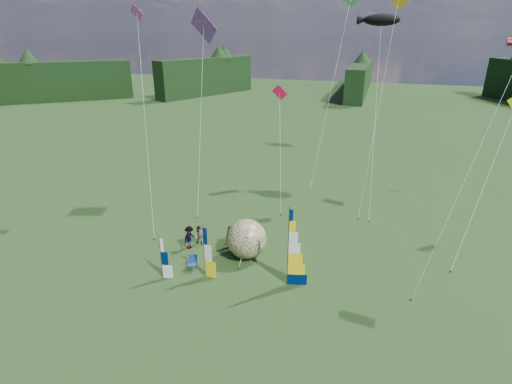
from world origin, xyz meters
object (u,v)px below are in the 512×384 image
(spectator_a, at_px, (230,237))
(kite_whale, at_px, (377,103))
(side_banner_left, at_px, (204,252))
(side_banner_far, at_px, (161,258))
(bol_inflatable, at_px, (247,239))
(spectator_d, at_px, (240,231))
(camp_chair, at_px, (192,263))
(feather_banner_main, at_px, (288,248))
(spectator_c, at_px, (190,238))
(spectator_b, at_px, (199,236))

(spectator_a, distance_m, kite_whale, 18.31)
(side_banner_left, bearing_deg, spectator_a, 89.12)
(side_banner_far, distance_m, bol_inflatable, 5.96)
(spectator_d, xyz_separation_m, camp_chair, (-1.64, -4.77, -0.27))
(kite_whale, bearing_deg, spectator_d, -111.34)
(feather_banner_main, distance_m, spectator_c, 8.27)
(bol_inflatable, distance_m, kite_whale, 17.99)
(spectator_a, distance_m, camp_chair, 3.77)
(bol_inflatable, distance_m, spectator_a, 1.79)
(side_banner_left, relative_size, camp_chair, 3.42)
(spectator_d, bearing_deg, camp_chair, 115.03)
(feather_banner_main, distance_m, bol_inflatable, 4.42)
(bol_inflatable, relative_size, camp_chair, 2.69)
(side_banner_left, height_order, spectator_c, side_banner_left)
(kite_whale, bearing_deg, bol_inflatable, -103.68)
(spectator_c, distance_m, camp_chair, 2.92)
(spectator_a, height_order, kite_whale, kite_whale)
(bol_inflatable, distance_m, spectator_d, 2.47)
(spectator_c, bearing_deg, spectator_a, -60.90)
(side_banner_far, relative_size, spectator_b, 1.92)
(spectator_c, bearing_deg, bol_inflatable, -77.54)
(spectator_a, relative_size, kite_whale, 0.10)
(feather_banner_main, xyz_separation_m, bol_inflatable, (-3.49, 2.43, -1.20))
(camp_chair, bearing_deg, side_banner_left, -31.24)
(feather_banner_main, distance_m, side_banner_far, 8.07)
(spectator_b, height_order, camp_chair, spectator_b)
(feather_banner_main, bearing_deg, bol_inflatable, 131.44)
(feather_banner_main, distance_m, spectator_a, 6.20)
(feather_banner_main, xyz_separation_m, camp_chair, (-6.38, -0.31, -2.07))
(spectator_b, relative_size, spectator_c, 0.85)
(feather_banner_main, relative_size, bol_inflatable, 1.86)
(side_banner_left, xyz_separation_m, camp_chair, (-1.11, 0.41, -1.25))
(spectator_b, xyz_separation_m, camp_chair, (0.97, -3.22, -0.23))
(side_banner_left, relative_size, spectator_b, 2.36)
(spectator_a, relative_size, spectator_b, 1.15)
(spectator_a, relative_size, spectator_d, 1.09)
(side_banner_far, bearing_deg, side_banner_left, 9.93)
(feather_banner_main, height_order, side_banner_far, feather_banner_main)
(side_banner_far, relative_size, spectator_c, 1.62)
(feather_banner_main, relative_size, spectator_b, 3.45)
(bol_inflatable, height_order, kite_whale, kite_whale)
(feather_banner_main, relative_size, side_banner_left, 1.46)
(spectator_a, bearing_deg, side_banner_left, -109.33)
(feather_banner_main, relative_size, spectator_a, 3.01)
(side_banner_far, height_order, spectator_c, side_banner_far)
(camp_chair, bearing_deg, feather_banner_main, -8.36)
(side_banner_far, xyz_separation_m, bol_inflatable, (4.32, 4.12, -0.05))
(bol_inflatable, xyz_separation_m, spectator_a, (-1.53, 0.77, -0.53))
(spectator_b, distance_m, spectator_c, 0.83)
(bol_inflatable, height_order, spectator_a, bol_inflatable)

